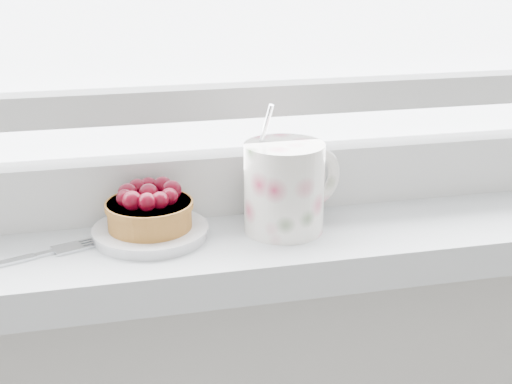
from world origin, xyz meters
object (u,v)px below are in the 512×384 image
object	(u,v)px
saucer	(151,232)
raspberry_tart	(149,208)
floral_mug	(286,185)
fork	(19,260)

from	to	relation	value
saucer	raspberry_tart	world-z (taller)	raspberry_tart
floral_mug	fork	size ratio (longest dim) A/B	0.77
saucer	floral_mug	distance (m)	0.15
raspberry_tart	floral_mug	world-z (taller)	floral_mug
fork	saucer	bearing A→B (deg)	12.40
floral_mug	fork	xyz separation A→B (m)	(-0.28, -0.02, -0.05)
raspberry_tart	fork	size ratio (longest dim) A/B	0.51
saucer	floral_mug	bearing A→B (deg)	-4.16
saucer	raspberry_tart	distance (m)	0.03
floral_mug	fork	world-z (taller)	floral_mug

